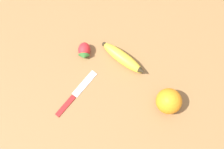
{
  "coord_description": "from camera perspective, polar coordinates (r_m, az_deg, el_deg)",
  "views": [
    {
      "loc": [
        -0.19,
        -0.17,
        0.84
      ],
      "look_at": [
        0.07,
        -0.03,
        0.03
      ],
      "focal_mm": 42.0,
      "sensor_mm": 36.0,
      "label": 1
    }
  ],
  "objects": [
    {
      "name": "banana",
      "position": [
        0.89,
        2.45,
        3.56
      ],
      "size": [
        0.07,
        0.18,
        0.04
      ],
      "rotation": [
        0.0,
        0.0,
        4.52
      ],
      "color": "gold",
      "rests_on": "ground_plane"
    },
    {
      "name": "orange",
      "position": [
        0.84,
        12.26,
        -5.69
      ],
      "size": [
        0.08,
        0.08,
        0.08
      ],
      "color": "orange",
      "rests_on": "ground_plane"
    },
    {
      "name": "ground_plane",
      "position": [
        0.88,
        -3.92,
        -3.11
      ],
      "size": [
        3.0,
        3.0,
        0.0
      ],
      "primitive_type": "plane",
      "color": "olive"
    },
    {
      "name": "paring_knife",
      "position": [
        0.88,
        -8.14,
        -4.48
      ],
      "size": [
        0.19,
        0.05,
        0.01
      ],
      "rotation": [
        0.0,
        0.0,
        4.53
      ],
      "color": "silver",
      "rests_on": "ground_plane"
    },
    {
      "name": "strawberry",
      "position": [
        0.91,
        -6.07,
        5.14
      ],
      "size": [
        0.07,
        0.06,
        0.04
      ],
      "rotation": [
        0.0,
        0.0,
        3.62
      ],
      "color": "red",
      "rests_on": "ground_plane"
    }
  ]
}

